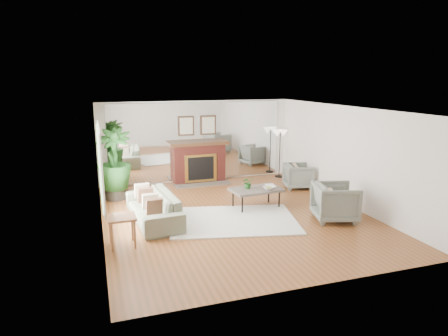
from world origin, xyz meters
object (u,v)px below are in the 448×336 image
object	(u,v)px
sofa	(153,207)
armchair_front	(335,202)
fireplace	(199,161)
armchair_back	(298,176)
potted_ficus	(114,162)
coffee_table	(256,190)
floor_lamp	(280,137)
side_table	(122,221)

from	to	relation	value
sofa	armchair_front	size ratio (longest dim) A/B	2.38
fireplace	armchair_back	bearing A→B (deg)	-31.15
fireplace	potted_ficus	bearing A→B (deg)	-158.33
coffee_table	floor_lamp	distance (m)	3.47
armchair_back	armchair_front	distance (m)	2.76
armchair_back	floor_lamp	distance (m)	1.69
armchair_back	potted_ficus	size ratio (longest dim) A/B	0.42
armchair_back	side_table	distance (m)	5.90
coffee_table	potted_ficus	size ratio (longest dim) A/B	0.68
armchair_front	floor_lamp	bearing A→B (deg)	7.77
side_table	floor_lamp	distance (m)	6.74
side_table	floor_lamp	xyz separation A→B (m)	(5.31, 4.07, 0.82)
coffee_table	side_table	distance (m)	3.61
side_table	floor_lamp	bearing A→B (deg)	37.50
armchair_front	potted_ficus	world-z (taller)	potted_ficus
armchair_front	side_table	distance (m)	4.71
side_table	potted_ficus	xyz separation A→B (m)	(0.06, 3.22, 0.51)
armchair_front	potted_ficus	distance (m)	5.70
fireplace	potted_ficus	size ratio (longest dim) A/B	1.08
sofa	potted_ficus	xyz separation A→B (m)	(-0.71, 2.02, 0.69)
fireplace	armchair_back	xyz separation A→B (m)	(2.60, -1.57, -0.30)
sofa	armchair_front	xyz separation A→B (m)	(3.94, -1.23, 0.10)
side_table	armchair_front	bearing A→B (deg)	-0.37
fireplace	coffee_table	xyz separation A→B (m)	(0.70, -2.90, -0.21)
potted_ficus	armchair_front	bearing A→B (deg)	-35.01
coffee_table	side_table	bearing A→B (deg)	-158.00
fireplace	floor_lamp	size ratio (longest dim) A/B	1.33
side_table	potted_ficus	size ratio (longest dim) A/B	0.32
armchair_back	coffee_table	bearing A→B (deg)	138.84
fireplace	floor_lamp	distance (m)	2.75
fireplace	side_table	xyz separation A→B (m)	(-2.65, -4.25, -0.16)
armchair_front	side_table	size ratio (longest dim) A/B	1.55
armchair_front	armchair_back	bearing A→B (deg)	4.80
fireplace	potted_ficus	xyz separation A→B (m)	(-2.59, -1.03, 0.36)
armchair_back	floor_lamp	bearing A→B (deg)	11.53
fireplace	coffee_table	distance (m)	2.99
armchair_front	fireplace	bearing A→B (deg)	41.77
floor_lamp	armchair_front	bearing A→B (deg)	-98.31
coffee_table	potted_ficus	world-z (taller)	potted_ficus
coffee_table	floor_lamp	bearing A→B (deg)	54.21
fireplace	armchair_back	size ratio (longest dim) A/B	2.58
armchair_front	floor_lamp	distance (m)	4.24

